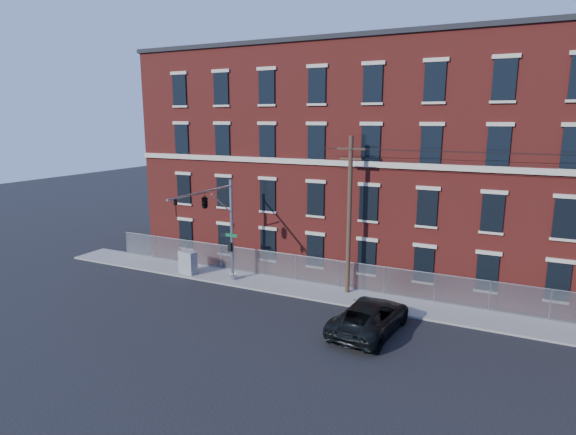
# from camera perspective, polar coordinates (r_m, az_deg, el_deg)

# --- Properties ---
(ground) EXTENTS (140.00, 140.00, 0.00)m
(ground) POSITION_cam_1_polar(r_m,az_deg,el_deg) (27.26, -0.84, -12.27)
(ground) COLOR black
(ground) RESTS_ON ground
(sidewalk) EXTENTS (65.00, 3.00, 0.12)m
(sidewalk) POSITION_cam_1_polar(r_m,az_deg,el_deg) (29.43, 25.89, -11.52)
(sidewalk) COLOR gray
(sidewalk) RESTS_ON ground
(mill_building) EXTENTS (55.30, 14.32, 16.30)m
(mill_building) POSITION_cam_1_polar(r_m,az_deg,el_deg) (36.33, 27.09, 5.82)
(mill_building) COLOR maroon
(mill_building) RESTS_ON ground
(chain_link_fence) EXTENTS (59.06, 0.06, 1.85)m
(chain_link_fence) POSITION_cam_1_polar(r_m,az_deg,el_deg) (30.29, 26.07, -8.86)
(chain_link_fence) COLOR #A5A8AD
(chain_link_fence) RESTS_ON ground
(traffic_signal_mast) EXTENTS (0.90, 6.75, 7.00)m
(traffic_signal_mast) POSITION_cam_1_polar(r_m,az_deg,el_deg) (30.40, -9.19, 0.77)
(traffic_signal_mast) COLOR #9EA0A5
(traffic_signal_mast) RESTS_ON ground
(utility_pole_near) EXTENTS (1.80, 0.28, 10.00)m
(utility_pole_near) POSITION_cam_1_polar(r_m,az_deg,el_deg) (29.89, 7.38, 0.54)
(utility_pole_near) COLOR #432F21
(utility_pole_near) RESTS_ON ground
(pickup_truck) EXTENTS (3.42, 6.34, 1.69)m
(pickup_truck) POSITION_cam_1_polar(r_m,az_deg,el_deg) (25.99, 9.80, -11.66)
(pickup_truck) COLOR black
(pickup_truck) RESTS_ON ground
(utility_cabinet) EXTENTS (1.41, 0.87, 1.65)m
(utility_cabinet) POSITION_cam_1_polar(r_m,az_deg,el_deg) (35.14, -11.95, -5.31)
(utility_cabinet) COLOR gray
(utility_cabinet) RESTS_ON sidewalk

